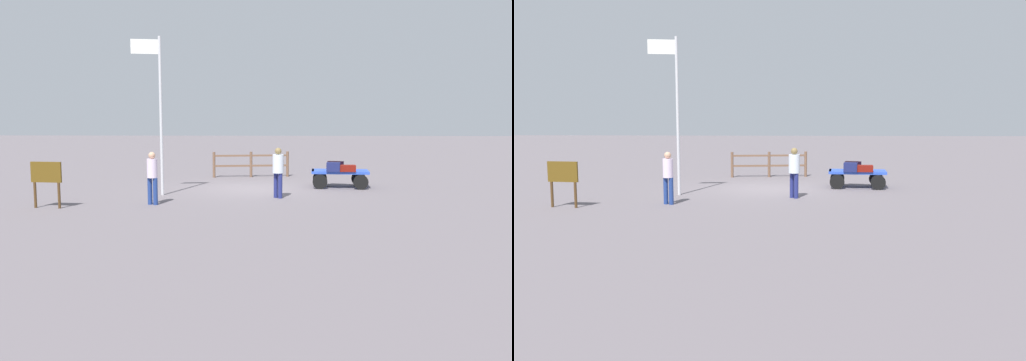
% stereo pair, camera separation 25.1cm
% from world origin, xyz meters
% --- Properties ---
extents(ground_plane, '(120.00, 120.00, 0.00)m').
position_xyz_m(ground_plane, '(0.00, 0.00, 0.00)').
color(ground_plane, slate).
extents(luggage_cart, '(2.23, 1.47, 0.65)m').
position_xyz_m(luggage_cart, '(-3.35, -0.59, 0.48)').
color(luggage_cart, blue).
rests_on(luggage_cart, ground).
extents(suitcase_grey, '(0.63, 0.41, 0.24)m').
position_xyz_m(suitcase_grey, '(-3.59, -0.12, 0.77)').
color(suitcase_grey, maroon).
rests_on(suitcase_grey, luggage_cart).
extents(suitcase_navy, '(0.55, 0.40, 0.34)m').
position_xyz_m(suitcase_navy, '(-3.07, -0.08, 0.82)').
color(suitcase_navy, navy).
rests_on(suitcase_navy, luggage_cart).
extents(suitcase_tan, '(0.66, 0.43, 0.32)m').
position_xyz_m(suitcase_tan, '(-3.24, -0.90, 0.81)').
color(suitcase_tan, black).
rests_on(suitcase_tan, luggage_cart).
extents(worker_lead, '(0.52, 0.52, 1.66)m').
position_xyz_m(worker_lead, '(-1.00, 2.26, 0.98)').
color(worker_lead, navy).
rests_on(worker_lead, ground).
extents(worker_trailing, '(0.41, 0.41, 1.61)m').
position_xyz_m(worker_trailing, '(2.82, 3.75, 0.92)').
color(worker_trailing, navy).
rests_on(worker_trailing, ground).
extents(flagpole, '(1.00, 0.19, 5.33)m').
position_xyz_m(flagpole, '(3.06, 1.73, 3.12)').
color(flagpole, silver).
rests_on(flagpole, ground).
extents(signboard, '(0.94, 0.16, 1.36)m').
position_xyz_m(signboard, '(5.77, 4.49, 0.91)').
color(signboard, '#4C3319').
rests_on(signboard, ground).
extents(wooden_fence, '(3.39, 0.62, 1.14)m').
position_xyz_m(wooden_fence, '(0.18, -3.97, 0.65)').
color(wooden_fence, brown).
rests_on(wooden_fence, ground).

